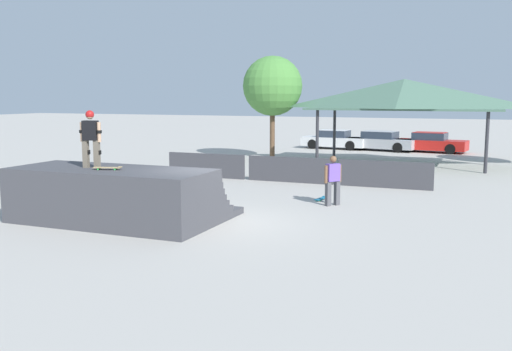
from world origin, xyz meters
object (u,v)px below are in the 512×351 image
Objects in this scene: tree_far_back at (272,86)px; parked_car_white at (335,140)px; parked_car_red at (431,143)px; skater_on_deck at (91,135)px; skateboard_on_ground at (321,198)px; parked_car_silver at (381,141)px; skateboard_on_deck at (108,168)px; bystander_walking at (333,178)px.

parked_car_white is (1.64, 7.69, -3.49)m from tree_far_back.
tree_far_back is 11.54m from parked_car_red.
parked_car_white is at bearing 78.74° from skater_on_deck.
skater_on_deck is 0.36× the size of parked_car_white.
tree_far_back reaches higher than skater_on_deck.
parked_car_red is at bearing 64.51° from skater_on_deck.
skater_on_deck reaches higher than skateboard_on_ground.
tree_far_back reaches higher than parked_car_silver.
skater_on_deck is 2.04× the size of skateboard_on_ground.
parked_car_white and parked_car_silver have the same top height.
skateboard_on_deck reaches higher than parked_car_silver.
skater_on_deck is 2.01× the size of skateboard_on_deck.
skateboard_on_deck is 7.54m from skateboard_on_ground.
parked_car_white is 0.94× the size of parked_car_silver.
skateboard_on_ground is 0.17× the size of parked_car_silver.
skater_on_deck reaches higher than parked_car_red.
parked_car_silver is at bearing -171.94° from parked_car_red.
parked_car_white is (0.71, 24.72, -1.88)m from skater_on_deck.
skater_on_deck is 25.69m from parked_car_red.
bystander_walking is at bearing -70.17° from parked_car_white.
skater_on_deck is 0.99× the size of bystander_walking.
parked_car_silver is at bearing 13.96° from skateboard_on_ground.
tree_far_back is 9.63m from parked_car_silver.
bystander_walking is 14.20m from tree_far_back.
skateboard_on_deck is at bearing -84.36° from parked_car_white.
skateboard_on_ground is 19.03m from parked_car_red.
parked_car_white is at bearing 77.95° from tree_far_back.
skateboard_on_ground is at bearing -71.28° from parked_car_white.
tree_far_back is at bearing 38.28° from skateboard_on_ground.
parked_car_silver is (4.79, 7.60, -3.49)m from tree_far_back.
parked_car_white is at bearing -126.37° from bystander_walking.
parked_car_red is at bearing -144.28° from bystander_walking.
skater_on_deck reaches higher than parked_car_white.
skateboard_on_deck is at bearing -86.37° from parked_car_silver.
bystander_walking is 19.79m from parked_car_red.
skateboard_on_deck reaches higher than parked_car_red.
parked_car_red is at bearing 59.34° from skateboard_on_deck.
skateboard_on_deck is 25.65m from parked_car_red.
parked_car_white and parked_car_red have the same top height.
parked_car_white is at bearing 23.21° from skateboard_on_ground.
skateboard_on_deck is 17.49m from tree_far_back.
bystander_walking reaches higher than skateboard_on_ground.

